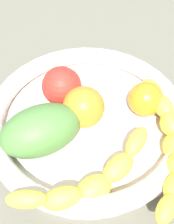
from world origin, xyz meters
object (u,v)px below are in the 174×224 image
orange_front (145,99)px  mango_green (41,130)px  tomato_red (62,86)px  banana_draped_left (170,144)px  fruit_bowl (87,121)px  banana_draped_right (90,181)px  orange_mid_left (84,107)px

orange_front → mango_green: bearing=-149.7°
tomato_red → mango_green: 9.50cm
banana_draped_left → fruit_bowl: bearing=162.9°
banana_draped_right → orange_mid_left: bearing=102.6°
fruit_bowl → banana_draped_right: size_ratio=1.80×
banana_draped_left → tomato_red: bearing=154.4°
orange_mid_left → mango_green: size_ratio=0.54×
banana_draped_right → orange_mid_left: 12.52cm
banana_draped_left → orange_mid_left: (-13.52, 4.58, 0.74)cm
tomato_red → mango_green: mango_green is taller
orange_mid_left → tomato_red: 5.83cm
orange_mid_left → tomato_red: size_ratio=1.01×
tomato_red → orange_front: bearing=-1.8°
fruit_bowl → mango_green: (-6.26, -4.84, 2.94)cm
banana_draped_right → orange_mid_left: orange_mid_left is taller
fruit_bowl → banana_draped_left: (12.90, -3.97, 2.01)cm
banana_draped_left → orange_mid_left: 14.29cm
orange_mid_left → tomato_red: (-4.29, 3.94, -0.03)cm
orange_front → mango_green: 17.75cm
banana_draped_right → fruit_bowl: bearing=100.3°
banana_draped_right → mango_green: size_ratio=1.47×
orange_mid_left → tomato_red: bearing=137.4°
banana_draped_left → tomato_red: size_ratio=3.79×
fruit_bowl → orange_front: size_ratio=5.72×
orange_mid_left → banana_draped_right: bearing=-77.4°
tomato_red → banana_draped_right: bearing=-66.5°
mango_green → banana_draped_left: bearing=2.6°
mango_green → orange_mid_left: bearing=44.0°
banana_draped_left → tomato_red: 19.75cm
banana_draped_left → tomato_red: tomato_red is taller
fruit_bowl → tomato_red: tomato_red is taller
fruit_bowl → orange_front: 10.19cm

